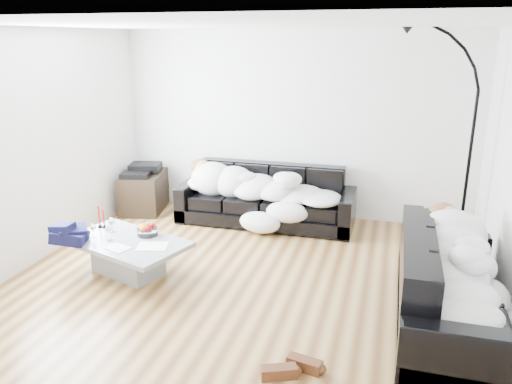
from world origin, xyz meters
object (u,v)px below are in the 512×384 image
(candle_left, at_px, (99,217))
(stereo, at_px, (142,169))
(sofa_back, at_px, (266,196))
(sofa_right, at_px, (452,284))
(candle_right, at_px, (104,219))
(wine_glass_a, at_px, (112,225))
(shoes, at_px, (291,368))
(wine_glass_b, at_px, (93,230))
(coffee_table, at_px, (128,256))
(floor_lamp, at_px, (470,156))
(sleeper_back, at_px, (265,181))
(wine_glass_c, at_px, (110,233))
(av_cabinet, at_px, (144,192))
(sleeper_right, at_px, (455,262))
(fruit_bowl, at_px, (147,229))

(candle_left, bearing_deg, stereo, 101.69)
(sofa_back, height_order, sofa_right, sofa_right)
(candle_right, bearing_deg, wine_glass_a, -30.48)
(sofa_right, relative_size, shoes, 4.42)
(wine_glass_b, bearing_deg, coffee_table, 3.11)
(floor_lamp, bearing_deg, stereo, -178.85)
(sofa_right, relative_size, candle_left, 7.81)
(sleeper_back, height_order, floor_lamp, floor_lamp)
(wine_glass_c, height_order, floor_lamp, floor_lamp)
(shoes, bearing_deg, sleeper_back, 97.22)
(wine_glass_b, distance_m, candle_right, 0.29)
(sleeper_back, distance_m, wine_glass_c, 2.28)
(sofa_right, height_order, wine_glass_a, sofa_right)
(av_cabinet, xyz_separation_m, stereo, (0.00, 0.00, 0.35))
(sleeper_right, xyz_separation_m, candle_right, (-3.73, 0.44, -0.14))
(sleeper_back, xyz_separation_m, shoes, (1.03, -3.08, -0.57))
(sofa_right, height_order, wine_glass_b, sofa_right)
(sleeper_back, xyz_separation_m, wine_glass_a, (-1.32, -1.70, -0.15))
(sleeper_back, bearing_deg, sofa_back, 90.00)
(sleeper_back, bearing_deg, sleeper_right, -42.41)
(av_cabinet, bearing_deg, fruit_bowl, -72.95)
(fruit_bowl, height_order, candle_right, candle_right)
(sleeper_right, relative_size, fruit_bowl, 7.74)
(candle_left, bearing_deg, av_cabinet, 101.69)
(sofa_back, xyz_separation_m, sleeper_right, (2.24, -2.10, 0.24))
(fruit_bowl, bearing_deg, sleeper_right, -6.79)
(sofa_right, distance_m, floor_lamp, 1.99)
(sleeper_back, distance_m, wine_glass_b, 2.38)
(floor_lamp, bearing_deg, sleeper_right, -92.87)
(sleeper_right, relative_size, wine_glass_a, 10.36)
(sleeper_back, bearing_deg, fruit_bowl, -118.39)
(stereo, bearing_deg, sofa_back, -14.55)
(wine_glass_b, distance_m, floor_lamp, 4.34)
(sofa_back, relative_size, sleeper_back, 1.18)
(wine_glass_c, bearing_deg, sleeper_back, 57.65)
(sleeper_back, bearing_deg, sofa_right, -42.41)
(fruit_bowl, relative_size, stereo, 0.52)
(fruit_bowl, bearing_deg, av_cabinet, 119.41)
(sleeper_back, relative_size, candle_left, 7.70)
(sleeper_back, relative_size, sleeper_right, 1.15)
(shoes, bearing_deg, stereo, 121.46)
(coffee_table, bearing_deg, stereo, 113.22)
(av_cabinet, bearing_deg, coffee_table, -79.13)
(candle_left, height_order, candle_right, candle_left)
(wine_glass_b, height_order, shoes, wine_glass_b)
(sleeper_right, relative_size, wine_glass_b, 11.31)
(candle_left, bearing_deg, wine_glass_c, -43.91)
(sofa_right, distance_m, shoes, 1.63)
(sofa_back, distance_m, wine_glass_c, 2.32)
(sofa_back, xyz_separation_m, sleeper_back, (0.00, -0.05, 0.23))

